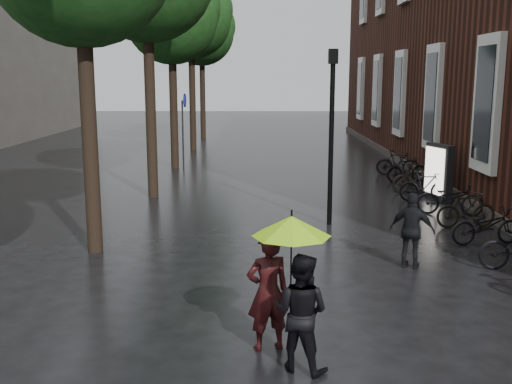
{
  "coord_description": "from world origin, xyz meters",
  "views": [
    {
      "loc": [
        -0.56,
        -5.4,
        3.72
      ],
      "look_at": [
        -0.64,
        7.09,
        1.3
      ],
      "focal_mm": 42.0,
      "sensor_mm": 36.0,
      "label": 1
    }
  ],
  "objects_px": {
    "person_black": "(301,312)",
    "ad_lightbox": "(438,172)",
    "person_burgundy": "(268,292)",
    "parked_bicycles": "(452,200)",
    "lamp_post": "(332,120)",
    "pedestrian_walking": "(412,231)"
  },
  "relations": [
    {
      "from": "parked_bicycles",
      "to": "ad_lightbox",
      "type": "bearing_deg",
      "value": 83.15
    },
    {
      "from": "person_burgundy",
      "to": "pedestrian_walking",
      "type": "relative_size",
      "value": 1.1
    },
    {
      "from": "ad_lightbox",
      "to": "person_burgundy",
      "type": "bearing_deg",
      "value": -135.0
    },
    {
      "from": "parked_bicycles",
      "to": "lamp_post",
      "type": "height_order",
      "value": "lamp_post"
    },
    {
      "from": "pedestrian_walking",
      "to": "parked_bicycles",
      "type": "distance_m",
      "value": 4.86
    },
    {
      "from": "ad_lightbox",
      "to": "lamp_post",
      "type": "bearing_deg",
      "value": -157.65
    },
    {
      "from": "pedestrian_walking",
      "to": "lamp_post",
      "type": "height_order",
      "value": "lamp_post"
    },
    {
      "from": "pedestrian_walking",
      "to": "person_black",
      "type": "bearing_deg",
      "value": 85.12
    },
    {
      "from": "person_burgundy",
      "to": "lamp_post",
      "type": "relative_size",
      "value": 0.38
    },
    {
      "from": "pedestrian_walking",
      "to": "ad_lightbox",
      "type": "relative_size",
      "value": 0.88
    },
    {
      "from": "pedestrian_walking",
      "to": "lamp_post",
      "type": "xyz_separation_m",
      "value": [
        -1.2,
        3.51,
        1.9
      ]
    },
    {
      "from": "pedestrian_walking",
      "to": "lamp_post",
      "type": "bearing_deg",
      "value": -45.54
    },
    {
      "from": "person_black",
      "to": "ad_lightbox",
      "type": "relative_size",
      "value": 0.9
    },
    {
      "from": "parked_bicycles",
      "to": "person_burgundy",
      "type": "bearing_deg",
      "value": -122.31
    },
    {
      "from": "person_burgundy",
      "to": "parked_bicycles",
      "type": "distance_m",
      "value": 9.42
    },
    {
      "from": "person_burgundy",
      "to": "pedestrian_walking",
      "type": "xyz_separation_m",
      "value": [
        2.87,
        3.61,
        -0.08
      ]
    },
    {
      "from": "person_black",
      "to": "ad_lightbox",
      "type": "height_order",
      "value": "ad_lightbox"
    },
    {
      "from": "person_black",
      "to": "lamp_post",
      "type": "bearing_deg",
      "value": -72.36
    },
    {
      "from": "person_burgundy",
      "to": "person_black",
      "type": "bearing_deg",
      "value": 107.05
    },
    {
      "from": "parked_bicycles",
      "to": "lamp_post",
      "type": "relative_size",
      "value": 3.14
    },
    {
      "from": "lamp_post",
      "to": "person_black",
      "type": "bearing_deg",
      "value": -99.26
    },
    {
      "from": "pedestrian_walking",
      "to": "lamp_post",
      "type": "relative_size",
      "value": 0.34
    }
  ]
}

